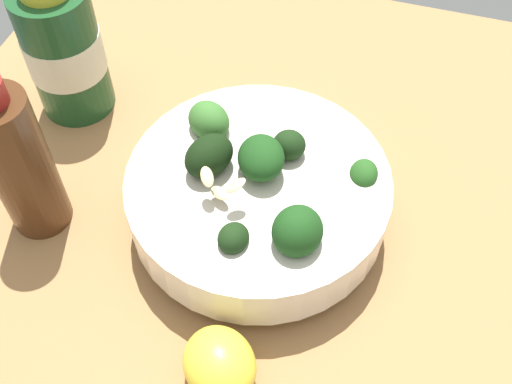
% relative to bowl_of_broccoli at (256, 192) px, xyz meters
% --- Properties ---
extents(ground_plane, '(0.70, 0.70, 0.03)m').
position_rel_bowl_of_broccoli_xyz_m(ground_plane, '(0.01, -0.00, -0.06)').
color(ground_plane, '#996D42').
extents(bowl_of_broccoli, '(0.23, 0.23, 0.10)m').
position_rel_bowl_of_broccoli_xyz_m(bowl_of_broccoli, '(0.00, 0.00, 0.00)').
color(bowl_of_broccoli, silver).
rests_on(bowl_of_broccoli, ground_plane).
extents(lemon_wedge, '(0.08, 0.08, 0.05)m').
position_rel_bowl_of_broccoli_xyz_m(lemon_wedge, '(-0.15, -0.02, -0.02)').
color(lemon_wedge, yellow).
rests_on(lemon_wedge, ground_plane).
extents(bottle_tall, '(0.08, 0.08, 0.16)m').
position_rel_bowl_of_broccoli_xyz_m(bottle_tall, '(0.09, 0.22, 0.03)').
color(bottle_tall, '#194723').
rests_on(bottle_tall, ground_plane).
extents(bottle_short, '(0.05, 0.05, 0.16)m').
position_rel_bowl_of_broccoli_xyz_m(bottle_short, '(-0.05, 0.19, 0.04)').
color(bottle_short, '#472814').
rests_on(bottle_short, ground_plane).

